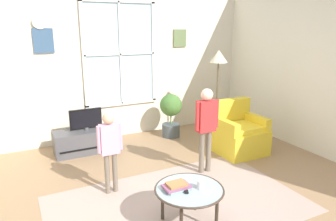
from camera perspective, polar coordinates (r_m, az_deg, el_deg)
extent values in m
cube|color=#9E7A56|center=(3.88, 2.91, -17.64)|extent=(6.20, 6.26, 0.02)
cube|color=silver|center=(5.98, -10.89, 8.85)|extent=(5.60, 0.12, 2.93)
cube|color=silver|center=(5.96, -8.74, 10.12)|extent=(1.34, 0.02, 1.88)
cube|color=white|center=(5.94, -9.05, 19.16)|extent=(1.40, 0.04, 0.06)
cube|color=white|center=(6.09, -8.33, 1.29)|extent=(1.40, 0.04, 0.06)
cube|color=white|center=(5.77, -15.10, 9.63)|extent=(0.06, 0.04, 1.88)
cube|color=white|center=(6.19, -2.68, 10.45)|extent=(0.06, 0.04, 1.88)
cube|color=white|center=(5.95, -8.68, 10.11)|extent=(0.03, 0.04, 1.88)
cube|color=white|center=(5.95, -8.68, 10.11)|extent=(1.34, 0.04, 0.03)
cube|color=#38567A|center=(5.67, -21.76, 11.72)|extent=(0.32, 0.03, 0.40)
cube|color=#667A4C|center=(6.44, 2.16, 13.05)|extent=(0.28, 0.03, 0.34)
cylinder|color=silver|center=(5.65, -22.36, 14.76)|extent=(0.24, 0.04, 0.24)
cube|color=tan|center=(3.96, 1.79, -16.63)|extent=(3.01, 1.86, 0.01)
cube|color=#4C4C51|center=(5.54, -14.50, -5.37)|extent=(1.08, 0.42, 0.39)
cube|color=black|center=(5.36, -13.95, -6.70)|extent=(0.97, 0.02, 0.02)
cylinder|color=#4C4C4C|center=(5.47, -14.65, -3.19)|extent=(0.08, 0.08, 0.05)
cube|color=black|center=(5.42, -14.77, -1.46)|extent=(0.53, 0.05, 0.34)
cube|color=black|center=(5.39, -14.71, -1.53)|extent=(0.49, 0.01, 0.30)
cube|color=yellow|center=(5.46, 12.88, -5.40)|extent=(0.76, 0.72, 0.42)
cube|color=yellow|center=(5.55, 11.18, -0.26)|extent=(0.76, 0.16, 0.45)
cube|color=yellow|center=(5.17, 10.33, -2.80)|extent=(0.12, 0.65, 0.20)
cube|color=yellow|center=(5.57, 15.61, -1.83)|extent=(0.12, 0.65, 0.20)
cube|color=yellow|center=(5.35, 13.37, -3.05)|extent=(0.61, 0.50, 0.08)
cylinder|color=#99B2B7|center=(3.41, 3.88, -14.12)|extent=(0.72, 0.72, 0.02)
torus|color=#3F3328|center=(3.41, 3.88, -14.12)|extent=(0.74, 0.74, 0.02)
cylinder|color=#33281E|center=(3.59, -1.01, -16.43)|extent=(0.04, 0.04, 0.42)
cylinder|color=#33281E|center=(3.77, 5.00, -14.86)|extent=(0.04, 0.04, 0.42)
cylinder|color=#33281E|center=(3.47, 8.86, -17.86)|extent=(0.04, 0.04, 0.42)
cube|color=#8BBEB0|center=(3.38, 1.55, -13.97)|extent=(0.23, 0.18, 0.02)
cube|color=#95557A|center=(3.37, 1.56, -13.63)|extent=(0.28, 0.18, 0.02)
cube|color=#A67844|center=(3.36, 1.56, -13.24)|extent=(0.20, 0.15, 0.03)
cylinder|color=white|center=(3.39, 5.99, -13.27)|extent=(0.08, 0.08, 0.09)
cube|color=black|center=(3.36, 3.24, -14.20)|extent=(0.09, 0.14, 0.02)
cylinder|color=#726656|center=(4.60, 6.15, -7.60)|extent=(0.08, 0.08, 0.63)
cylinder|color=#726656|center=(4.67, 7.39, -7.33)|extent=(0.08, 0.08, 0.63)
cube|color=red|center=(4.46, 6.99, -1.02)|extent=(0.27, 0.14, 0.45)
sphere|color=beige|center=(4.38, 7.12, 2.88)|extent=(0.17, 0.17, 0.17)
cylinder|color=red|center=(4.35, 5.38, -1.07)|extent=(0.06, 0.06, 0.40)
cylinder|color=red|center=(4.52, 8.83, -0.55)|extent=(0.06, 0.06, 0.40)
cylinder|color=#726656|center=(4.13, -11.01, -11.24)|extent=(0.07, 0.07, 0.54)
cylinder|color=#726656|center=(4.16, -9.64, -11.01)|extent=(0.07, 0.07, 0.54)
cube|color=#DB9EBC|center=(3.97, -10.64, -5.11)|extent=(0.23, 0.12, 0.38)
sphere|color=#D8AD8C|center=(3.88, -10.82, -1.43)|extent=(0.15, 0.15, 0.15)
cylinder|color=#DB9EBC|center=(3.91, -12.50, -5.21)|extent=(0.05, 0.05, 0.35)
cylinder|color=#DB9EBC|center=(3.98, -8.67, -4.66)|extent=(0.05, 0.05, 0.35)
cylinder|color=#4C565B|center=(6.13, 0.52, -3.60)|extent=(0.34, 0.34, 0.25)
cylinder|color=#4C7238|center=(6.07, 0.53, -1.73)|extent=(0.02, 0.02, 0.17)
sphere|color=#477534|center=(5.99, 0.53, 1.00)|extent=(0.43, 0.43, 0.43)
cylinder|color=black|center=(6.04, 8.60, -5.18)|extent=(0.26, 0.26, 0.03)
cylinder|color=brown|center=(5.83, 8.88, 1.51)|extent=(0.03, 0.03, 1.48)
cone|color=beige|center=(5.69, 9.22, 9.74)|extent=(0.32, 0.32, 0.22)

